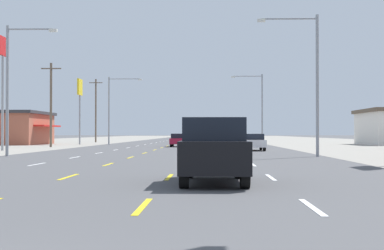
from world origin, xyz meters
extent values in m
plane|color=#4C4C4F|center=(0.00, 66.00, 0.00)|extent=(572.00, 572.00, 0.00)
cube|color=gray|center=(24.75, 66.00, 0.00)|extent=(28.00, 440.00, 0.01)
cube|color=white|center=(-5.25, 22.00, 0.01)|extent=(0.14, 2.60, 0.01)
cube|color=white|center=(-5.25, 29.50, 0.01)|extent=(0.14, 2.60, 0.01)
cube|color=white|center=(-5.25, 37.00, 0.01)|extent=(0.14, 2.60, 0.01)
cube|color=white|center=(-5.25, 44.50, 0.01)|extent=(0.14, 2.60, 0.01)
cube|color=white|center=(-5.25, 52.00, 0.01)|extent=(0.14, 2.60, 0.01)
cube|color=white|center=(-5.25, 59.50, 0.01)|extent=(0.14, 2.60, 0.01)
cube|color=white|center=(-5.25, 67.00, 0.01)|extent=(0.14, 2.60, 0.01)
cube|color=white|center=(-5.25, 74.50, 0.01)|extent=(0.14, 2.60, 0.01)
cube|color=white|center=(-5.25, 82.00, 0.01)|extent=(0.14, 2.60, 0.01)
cube|color=white|center=(-5.25, 89.50, 0.01)|extent=(0.14, 2.60, 0.01)
cube|color=white|center=(-5.25, 97.00, 0.01)|extent=(0.14, 2.60, 0.01)
cube|color=white|center=(-5.25, 104.50, 0.01)|extent=(0.14, 2.60, 0.01)
cube|color=white|center=(-5.25, 112.00, 0.01)|extent=(0.14, 2.60, 0.01)
cube|color=white|center=(-5.25, 119.50, 0.01)|extent=(0.14, 2.60, 0.01)
cube|color=white|center=(-5.25, 127.00, 0.01)|extent=(0.14, 2.60, 0.01)
cube|color=white|center=(-5.25, 134.50, 0.01)|extent=(0.14, 2.60, 0.01)
cube|color=white|center=(-5.25, 142.00, 0.01)|extent=(0.14, 2.60, 0.01)
cube|color=white|center=(-5.25, 149.50, 0.01)|extent=(0.14, 2.60, 0.01)
cube|color=white|center=(-5.25, 157.00, 0.01)|extent=(0.14, 2.60, 0.01)
cube|color=white|center=(-5.25, 164.50, 0.01)|extent=(0.14, 2.60, 0.01)
cube|color=white|center=(-5.25, 172.00, 0.01)|extent=(0.14, 2.60, 0.01)
cube|color=white|center=(-5.25, 179.50, 0.01)|extent=(0.14, 2.60, 0.01)
cube|color=white|center=(-5.25, 187.00, 0.01)|extent=(0.14, 2.60, 0.01)
cube|color=white|center=(-5.25, 194.50, 0.01)|extent=(0.14, 2.60, 0.01)
cube|color=white|center=(-5.25, 202.00, 0.01)|extent=(0.14, 2.60, 0.01)
cube|color=white|center=(-5.25, 209.50, 0.01)|extent=(0.14, 2.60, 0.01)
cube|color=white|center=(-5.25, 217.00, 0.01)|extent=(0.14, 2.60, 0.01)
cube|color=yellow|center=(-1.75, 14.50, 0.01)|extent=(0.14, 2.60, 0.01)
cube|color=yellow|center=(-1.75, 22.00, 0.01)|extent=(0.14, 2.60, 0.01)
cube|color=yellow|center=(-1.75, 29.50, 0.01)|extent=(0.14, 2.60, 0.01)
cube|color=yellow|center=(-1.75, 37.00, 0.01)|extent=(0.14, 2.60, 0.01)
cube|color=yellow|center=(-1.75, 44.50, 0.01)|extent=(0.14, 2.60, 0.01)
cube|color=yellow|center=(-1.75, 52.00, 0.01)|extent=(0.14, 2.60, 0.01)
cube|color=yellow|center=(-1.75, 59.50, 0.01)|extent=(0.14, 2.60, 0.01)
cube|color=yellow|center=(-1.75, 67.00, 0.01)|extent=(0.14, 2.60, 0.01)
cube|color=yellow|center=(-1.75, 74.50, 0.01)|extent=(0.14, 2.60, 0.01)
cube|color=yellow|center=(-1.75, 82.00, 0.01)|extent=(0.14, 2.60, 0.01)
cube|color=yellow|center=(-1.75, 89.50, 0.01)|extent=(0.14, 2.60, 0.01)
cube|color=yellow|center=(-1.75, 97.00, 0.01)|extent=(0.14, 2.60, 0.01)
cube|color=yellow|center=(-1.75, 104.50, 0.01)|extent=(0.14, 2.60, 0.01)
cube|color=yellow|center=(-1.75, 112.00, 0.01)|extent=(0.14, 2.60, 0.01)
cube|color=yellow|center=(-1.75, 119.50, 0.01)|extent=(0.14, 2.60, 0.01)
cube|color=yellow|center=(-1.75, 127.00, 0.01)|extent=(0.14, 2.60, 0.01)
cube|color=yellow|center=(-1.75, 134.50, 0.01)|extent=(0.14, 2.60, 0.01)
cube|color=yellow|center=(-1.75, 142.00, 0.01)|extent=(0.14, 2.60, 0.01)
cube|color=yellow|center=(-1.75, 149.50, 0.01)|extent=(0.14, 2.60, 0.01)
cube|color=yellow|center=(-1.75, 157.00, 0.01)|extent=(0.14, 2.60, 0.01)
cube|color=yellow|center=(-1.75, 164.50, 0.01)|extent=(0.14, 2.60, 0.01)
cube|color=yellow|center=(-1.75, 172.00, 0.01)|extent=(0.14, 2.60, 0.01)
cube|color=yellow|center=(-1.75, 179.50, 0.01)|extent=(0.14, 2.60, 0.01)
cube|color=yellow|center=(-1.75, 187.00, 0.01)|extent=(0.14, 2.60, 0.01)
cube|color=yellow|center=(-1.75, 194.50, 0.01)|extent=(0.14, 2.60, 0.01)
cube|color=yellow|center=(-1.75, 202.00, 0.01)|extent=(0.14, 2.60, 0.01)
cube|color=yellow|center=(-1.75, 209.50, 0.01)|extent=(0.14, 2.60, 0.01)
cube|color=yellow|center=(-1.75, 217.00, 0.01)|extent=(0.14, 2.60, 0.01)
cube|color=yellow|center=(1.75, 7.00, 0.01)|extent=(0.14, 2.60, 0.01)
cube|color=yellow|center=(1.75, 14.50, 0.01)|extent=(0.14, 2.60, 0.01)
cube|color=yellow|center=(1.75, 22.00, 0.01)|extent=(0.14, 2.60, 0.01)
cube|color=yellow|center=(1.75, 29.50, 0.01)|extent=(0.14, 2.60, 0.01)
cube|color=yellow|center=(1.75, 37.00, 0.01)|extent=(0.14, 2.60, 0.01)
cube|color=yellow|center=(1.75, 44.50, 0.01)|extent=(0.14, 2.60, 0.01)
cube|color=yellow|center=(1.75, 52.00, 0.01)|extent=(0.14, 2.60, 0.01)
cube|color=yellow|center=(1.75, 59.50, 0.01)|extent=(0.14, 2.60, 0.01)
cube|color=yellow|center=(1.75, 67.00, 0.01)|extent=(0.14, 2.60, 0.01)
cube|color=yellow|center=(1.75, 74.50, 0.01)|extent=(0.14, 2.60, 0.01)
cube|color=yellow|center=(1.75, 82.00, 0.01)|extent=(0.14, 2.60, 0.01)
cube|color=yellow|center=(1.75, 89.50, 0.01)|extent=(0.14, 2.60, 0.01)
cube|color=yellow|center=(1.75, 97.00, 0.01)|extent=(0.14, 2.60, 0.01)
cube|color=yellow|center=(1.75, 104.50, 0.01)|extent=(0.14, 2.60, 0.01)
cube|color=yellow|center=(1.75, 112.00, 0.01)|extent=(0.14, 2.60, 0.01)
cube|color=yellow|center=(1.75, 119.50, 0.01)|extent=(0.14, 2.60, 0.01)
cube|color=yellow|center=(1.75, 127.00, 0.01)|extent=(0.14, 2.60, 0.01)
cube|color=yellow|center=(1.75, 134.50, 0.01)|extent=(0.14, 2.60, 0.01)
cube|color=yellow|center=(1.75, 142.00, 0.01)|extent=(0.14, 2.60, 0.01)
cube|color=yellow|center=(1.75, 149.50, 0.01)|extent=(0.14, 2.60, 0.01)
cube|color=yellow|center=(1.75, 157.00, 0.01)|extent=(0.14, 2.60, 0.01)
cube|color=yellow|center=(1.75, 164.50, 0.01)|extent=(0.14, 2.60, 0.01)
cube|color=yellow|center=(1.75, 172.00, 0.01)|extent=(0.14, 2.60, 0.01)
cube|color=yellow|center=(1.75, 179.50, 0.01)|extent=(0.14, 2.60, 0.01)
cube|color=yellow|center=(1.75, 187.00, 0.01)|extent=(0.14, 2.60, 0.01)
cube|color=yellow|center=(1.75, 194.50, 0.01)|extent=(0.14, 2.60, 0.01)
cube|color=yellow|center=(1.75, 202.00, 0.01)|extent=(0.14, 2.60, 0.01)
cube|color=yellow|center=(1.75, 209.50, 0.01)|extent=(0.14, 2.60, 0.01)
cube|color=yellow|center=(1.75, 217.00, 0.01)|extent=(0.14, 2.60, 0.01)
cube|color=white|center=(5.25, 7.00, 0.01)|extent=(0.14, 2.60, 0.01)
cube|color=white|center=(5.25, 14.50, 0.01)|extent=(0.14, 2.60, 0.01)
cube|color=white|center=(5.25, 22.00, 0.01)|extent=(0.14, 2.60, 0.01)
cube|color=white|center=(5.25, 29.50, 0.01)|extent=(0.14, 2.60, 0.01)
cube|color=white|center=(5.25, 37.00, 0.01)|extent=(0.14, 2.60, 0.01)
cube|color=white|center=(5.25, 44.50, 0.01)|extent=(0.14, 2.60, 0.01)
cube|color=white|center=(5.25, 52.00, 0.01)|extent=(0.14, 2.60, 0.01)
cube|color=white|center=(5.25, 59.50, 0.01)|extent=(0.14, 2.60, 0.01)
cube|color=white|center=(5.25, 67.00, 0.01)|extent=(0.14, 2.60, 0.01)
cube|color=white|center=(5.25, 74.50, 0.01)|extent=(0.14, 2.60, 0.01)
cube|color=white|center=(5.25, 82.00, 0.01)|extent=(0.14, 2.60, 0.01)
cube|color=white|center=(5.25, 89.50, 0.01)|extent=(0.14, 2.60, 0.01)
cube|color=white|center=(5.25, 97.00, 0.01)|extent=(0.14, 2.60, 0.01)
cube|color=white|center=(5.25, 104.50, 0.01)|extent=(0.14, 2.60, 0.01)
cube|color=white|center=(5.25, 112.00, 0.01)|extent=(0.14, 2.60, 0.01)
cube|color=white|center=(5.25, 119.50, 0.01)|extent=(0.14, 2.60, 0.01)
cube|color=white|center=(5.25, 127.00, 0.01)|extent=(0.14, 2.60, 0.01)
cube|color=white|center=(5.25, 134.50, 0.01)|extent=(0.14, 2.60, 0.01)
cube|color=white|center=(5.25, 142.00, 0.01)|extent=(0.14, 2.60, 0.01)
cube|color=white|center=(5.25, 149.50, 0.01)|extent=(0.14, 2.60, 0.01)
cube|color=white|center=(5.25, 157.00, 0.01)|extent=(0.14, 2.60, 0.01)
cube|color=white|center=(5.25, 164.50, 0.01)|extent=(0.14, 2.60, 0.01)
cube|color=white|center=(5.25, 172.00, 0.01)|extent=(0.14, 2.60, 0.01)
cube|color=white|center=(5.25, 179.50, 0.01)|extent=(0.14, 2.60, 0.01)
cube|color=white|center=(5.25, 187.00, 0.01)|extent=(0.14, 2.60, 0.01)
cube|color=white|center=(5.25, 194.50, 0.01)|extent=(0.14, 2.60, 0.01)
cube|color=white|center=(5.25, 202.00, 0.01)|extent=(0.14, 2.60, 0.01)
cube|color=white|center=(5.25, 209.50, 0.01)|extent=(0.14, 2.60, 0.01)
cube|color=white|center=(5.25, 217.00, 0.01)|extent=(0.14, 2.60, 0.01)
cube|color=black|center=(3.28, 12.45, 0.84)|extent=(1.98, 4.90, 0.92)
cube|color=black|center=(3.28, 12.40, 1.64)|extent=(1.82, 2.70, 0.68)
cylinder|color=black|center=(2.44, 14.15, 0.38)|extent=(0.26, 0.76, 0.76)
cylinder|color=black|center=(4.12, 14.15, 0.38)|extent=(0.26, 0.76, 0.76)
cylinder|color=black|center=(2.44, 10.75, 0.38)|extent=(0.26, 0.76, 0.76)
cylinder|color=black|center=(4.12, 10.75, 0.38)|extent=(0.26, 0.76, 0.76)
cube|color=#4C196B|center=(3.63, 37.35, 0.63)|extent=(1.80, 4.50, 0.62)
cube|color=black|center=(3.63, 37.25, 1.20)|extent=(1.62, 2.10, 0.52)
cylinder|color=black|center=(2.86, 38.90, 0.32)|extent=(0.22, 0.64, 0.64)
cylinder|color=black|center=(4.40, 38.90, 0.32)|extent=(0.22, 0.64, 0.64)
cylinder|color=black|center=(2.86, 35.80, 0.32)|extent=(0.22, 0.64, 0.64)
cylinder|color=black|center=(4.40, 35.80, 0.32)|extent=(0.22, 0.64, 0.64)
cube|color=white|center=(7.03, 43.33, 0.63)|extent=(1.80, 4.50, 0.62)
cube|color=black|center=(7.03, 43.23, 1.20)|extent=(1.62, 2.10, 0.52)
cylinder|color=black|center=(6.26, 44.88, 0.32)|extent=(0.22, 0.64, 0.64)
cylinder|color=black|center=(7.80, 44.88, 0.32)|extent=(0.22, 0.64, 0.64)
cylinder|color=black|center=(6.26, 41.78, 0.32)|extent=(0.22, 0.64, 0.64)
cylinder|color=black|center=(7.80, 41.78, 0.32)|extent=(0.22, 0.64, 0.64)
cube|color=maroon|center=(-0.21, 56.28, 0.63)|extent=(1.80, 4.50, 0.62)
cube|color=black|center=(-0.21, 56.18, 1.20)|extent=(1.62, 2.10, 0.52)
cylinder|color=black|center=(-0.98, 57.83, 0.32)|extent=(0.22, 0.64, 0.64)
cylinder|color=black|center=(0.56, 57.83, 0.32)|extent=(0.22, 0.64, 0.64)
cylinder|color=black|center=(-0.98, 54.73, 0.32)|extent=(0.22, 0.64, 0.64)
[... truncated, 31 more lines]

